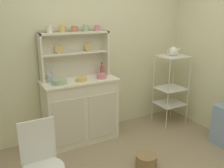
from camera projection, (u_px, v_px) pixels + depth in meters
wall_back at (87, 47)px, 3.40m from camera, size 3.84×0.05×2.50m
hutch_cabinet at (81, 110)px, 3.31m from camera, size 0.99×0.45×0.87m
hutch_shelf_unit at (74, 51)px, 3.23m from camera, size 0.92×0.18×0.61m
bakers_rack at (171, 82)px, 3.77m from camera, size 0.42×0.37×1.09m
wire_chair at (41, 159)px, 2.07m from camera, size 0.36×0.36×0.85m
floor_basket at (146, 161)px, 2.81m from camera, size 0.25×0.25×0.15m
cup_cream_0 at (50, 29)px, 2.97m from camera, size 0.09×0.07×0.09m
cup_gold_1 at (62, 29)px, 3.04m from camera, size 0.08×0.06×0.09m
cup_terracotta_2 at (74, 29)px, 3.11m from camera, size 0.09×0.07×0.08m
cup_sage_3 at (86, 28)px, 3.18m from camera, size 0.08×0.07×0.09m
cup_rose_4 at (97, 28)px, 3.26m from camera, size 0.08×0.06×0.08m
bowl_mixing_large at (59, 82)px, 2.99m from camera, size 0.18×0.18×0.06m
bowl_floral_medium at (82, 79)px, 3.12m from camera, size 0.14×0.14×0.05m
bowl_cream_small at (102, 76)px, 3.25m from camera, size 0.13×0.13×0.06m
jam_bottle at (102, 70)px, 3.41m from camera, size 0.05×0.05×0.18m
utensil_jar at (50, 77)px, 3.08m from camera, size 0.08×0.08×0.25m
porcelain_teapot at (173, 51)px, 3.63m from camera, size 0.23×0.14×0.16m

